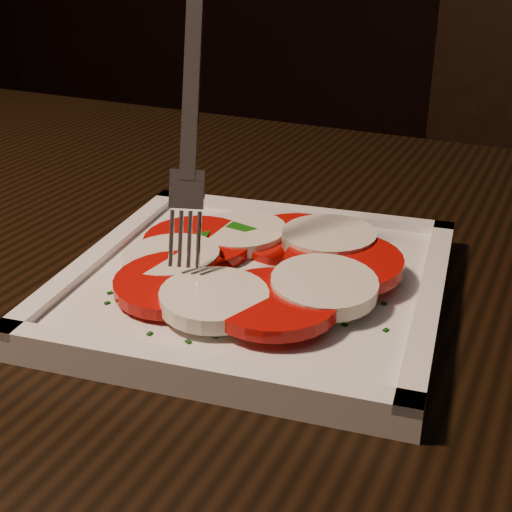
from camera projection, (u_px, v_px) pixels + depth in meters
The scene contains 5 objects.
table at pixel (181, 359), 0.60m from camera, with size 1.20×0.80×0.75m.
chair at pixel (500, 217), 1.19m from camera, with size 0.54×0.54×0.93m.
plate at pixel (256, 286), 0.49m from camera, with size 0.25×0.25×0.01m, color white.
caprese_salad at pixel (256, 263), 0.48m from camera, with size 0.20×0.20×0.03m.
fork at pixel (194, 103), 0.45m from camera, with size 0.03×0.08×0.19m, color white, non-canonical shape.
Camera 1 is at (0.48, -0.17, 0.98)m, focal length 50.00 mm.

